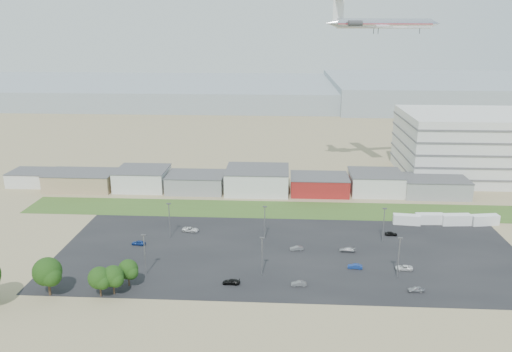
# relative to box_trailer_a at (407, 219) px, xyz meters

# --- Properties ---
(ground) EXTENTS (700.00, 700.00, 0.00)m
(ground) POSITION_rel_box_trailer_a_xyz_m (-40.19, -41.87, -1.46)
(ground) COLOR #837353
(ground) RESTS_ON ground
(parking_lot) EXTENTS (120.00, 50.00, 0.01)m
(parking_lot) POSITION_rel_box_trailer_a_xyz_m (-35.19, -21.87, -1.46)
(parking_lot) COLOR black
(parking_lot) RESTS_ON ground
(grass_strip) EXTENTS (160.00, 16.00, 0.02)m
(grass_strip) POSITION_rel_box_trailer_a_xyz_m (-40.19, 10.13, -1.45)
(grass_strip) COLOR #3C5B22
(grass_strip) RESTS_ON ground
(hills_backdrop) EXTENTS (700.00, 200.00, 9.00)m
(hills_backdrop) POSITION_rel_box_trailer_a_xyz_m (-0.19, 273.13, 3.04)
(hills_backdrop) COLOR gray
(hills_backdrop) RESTS_ON ground
(building_row) EXTENTS (170.00, 20.00, 8.00)m
(building_row) POSITION_rel_box_trailer_a_xyz_m (-57.19, 29.13, 2.54)
(building_row) COLOR silver
(building_row) RESTS_ON ground
(parking_garage) EXTENTS (80.00, 40.00, 25.00)m
(parking_garage) POSITION_rel_box_trailer_a_xyz_m (49.81, 53.13, 11.04)
(parking_garage) COLOR silver
(parking_garage) RESTS_ON ground
(box_trailer_a) EXTENTS (8.03, 3.28, 2.93)m
(box_trailer_a) POSITION_rel_box_trailer_a_xyz_m (0.00, 0.00, 0.00)
(box_trailer_a) COLOR silver
(box_trailer_a) RESTS_ON ground
(box_trailer_b) EXTENTS (8.30, 2.98, 3.07)m
(box_trailer_b) POSITION_rel_box_trailer_a_xyz_m (6.96, 0.89, 0.07)
(box_trailer_b) COLOR silver
(box_trailer_b) RESTS_ON ground
(box_trailer_c) EXTENTS (8.76, 3.45, 3.21)m
(box_trailer_c) POSITION_rel_box_trailer_a_xyz_m (14.56, 0.40, 0.14)
(box_trailer_c) COLOR silver
(box_trailer_c) RESTS_ON ground
(box_trailer_d) EXTENTS (8.42, 3.87, 3.04)m
(box_trailer_d) POSITION_rel_box_trailer_a_xyz_m (23.11, 0.86, 0.06)
(box_trailer_d) COLOR silver
(box_trailer_d) RESTS_ON ground
(tree_left) EXTENTS (6.67, 6.67, 10.00)m
(tree_left) POSITION_rel_box_trailer_a_xyz_m (-87.62, -46.37, 3.54)
(tree_left) COLOR black
(tree_left) RESTS_ON ground
(tree_mid) EXTENTS (5.21, 5.21, 7.82)m
(tree_mid) POSITION_rel_box_trailer_a_xyz_m (-76.30, -46.21, 2.44)
(tree_mid) COLOR black
(tree_mid) RESTS_ON ground
(tree_right) EXTENTS (5.09, 5.09, 7.63)m
(tree_right) POSITION_rel_box_trailer_a_xyz_m (-73.72, -45.09, 2.35)
(tree_right) COLOR black
(tree_right) RESTS_ON ground
(tree_near) EXTENTS (4.84, 4.84, 7.26)m
(tree_near) POSITION_rel_box_trailer_a_xyz_m (-71.51, -41.33, 2.17)
(tree_near) COLOR black
(tree_near) RESTS_ON ground
(lightpole_front_l) EXTENTS (1.20, 0.50, 10.16)m
(lightpole_front_l) POSITION_rel_box_trailer_a_xyz_m (-69.19, -35.59, 3.62)
(lightpole_front_l) COLOR slate
(lightpole_front_l) RESTS_ON ground
(lightpole_front_m) EXTENTS (1.12, 0.47, 9.51)m
(lightpole_front_m) POSITION_rel_box_trailer_a_xyz_m (-41.62, -34.09, 3.29)
(lightpole_front_m) COLOR slate
(lightpole_front_m) RESTS_ON ground
(lightpole_front_r) EXTENTS (1.18, 0.49, 10.06)m
(lightpole_front_r) POSITION_rel_box_trailer_a_xyz_m (-9.84, -33.66, 3.57)
(lightpole_front_r) COLOR slate
(lightpole_front_r) RESTS_ON ground
(lightpole_back_l) EXTENTS (1.17, 0.49, 9.95)m
(lightpole_back_l) POSITION_rel_box_trailer_a_xyz_m (-68.32, -13.41, 3.51)
(lightpole_back_l) COLOR slate
(lightpole_back_l) RESTS_ON ground
(lightpole_back_m) EXTENTS (1.12, 0.47, 9.53)m
(lightpole_back_m) POSITION_rel_box_trailer_a_xyz_m (-41.82, -13.12, 3.30)
(lightpole_back_m) COLOR slate
(lightpole_back_m) RESTS_ON ground
(lightpole_back_r) EXTENTS (1.15, 0.48, 9.77)m
(lightpole_back_r) POSITION_rel_box_trailer_a_xyz_m (-9.52, -13.39, 3.42)
(lightpole_back_r) COLOR slate
(lightpole_back_r) RESTS_ON ground
(airliner) EXTENTS (50.25, 39.86, 13.11)m
(airliner) POSITION_rel_box_trailer_a_xyz_m (-1.27, 50.31, 56.34)
(airliner) COLOR silver
(parked_car_0) EXTENTS (4.20, 2.06, 1.15)m
(parked_car_0) POSITION_rel_box_trailer_a_xyz_m (-7.38, -29.84, -0.89)
(parked_car_0) COLOR silver
(parked_car_0) RESTS_ON ground
(parked_car_1) EXTENTS (3.69, 1.65, 1.18)m
(parked_car_1) POSITION_rel_box_trailer_a_xyz_m (-19.12, -29.82, -0.88)
(parked_car_1) COLOR navy
(parked_car_1) RESTS_ON ground
(parked_car_2) EXTENTS (3.72, 1.75, 1.23)m
(parked_car_2) POSITION_rel_box_trailer_a_xyz_m (-7.09, -40.27, -0.85)
(parked_car_2) COLOR #A5A5AA
(parked_car_2) RESTS_ON ground
(parked_car_3) EXTENTS (4.05, 1.75, 1.16)m
(parked_car_3) POSITION_rel_box_trailer_a_xyz_m (-48.43, -39.23, -0.88)
(parked_car_3) COLOR black
(parked_car_3) RESTS_ON ground
(parked_car_5) EXTENTS (3.86, 1.96, 1.26)m
(parked_car_5) POSITION_rel_box_trailer_a_xyz_m (-75.70, -19.29, -0.83)
(parked_car_5) COLOR navy
(parked_car_5) RESTS_ON ground
(parked_car_7) EXTENTS (3.56, 1.64, 1.13)m
(parked_car_7) POSITION_rel_box_trailer_a_xyz_m (-33.11, -20.19, -0.90)
(parked_car_7) COLOR #595B5E
(parked_car_7) RESTS_ON ground
(parked_car_8) EXTENTS (3.42, 1.39, 1.16)m
(parked_car_8) POSITION_rel_box_trailer_a_xyz_m (-6.28, -8.93, -0.88)
(parked_car_8) COLOR black
(parked_car_8) RESTS_ON ground
(parked_car_9) EXTENTS (4.92, 2.76, 1.30)m
(parked_car_9) POSITION_rel_box_trailer_a_xyz_m (-63.33, -9.42, -0.81)
(parked_car_9) COLOR silver
(parked_car_9) RESTS_ON ground
(parked_car_10) EXTENTS (4.49, 2.10, 1.27)m
(parked_car_10) POSITION_rel_box_trailer_a_xyz_m (-76.07, -40.15, -0.83)
(parked_car_10) COLOR #A5A5AA
(parked_car_10) RESTS_ON ground
(parked_car_12) EXTENTS (4.30, 2.08, 1.21)m
(parked_car_12) POSITION_rel_box_trailer_a_xyz_m (-19.93, -20.27, -0.86)
(parked_car_12) COLOR #A5A5AA
(parked_car_12) RESTS_ON ground
(parked_car_13) EXTENTS (3.50, 1.35, 1.14)m
(parked_car_13) POSITION_rel_box_trailer_a_xyz_m (-33.00, -39.14, -0.90)
(parked_car_13) COLOR #595B5E
(parked_car_13) RESTS_ON ground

